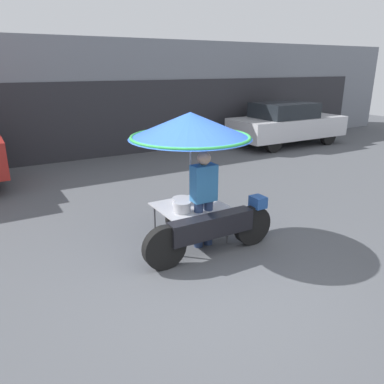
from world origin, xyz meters
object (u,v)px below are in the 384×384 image
object	(u,v)px
vendor_person	(204,195)
parked_car	(286,123)
potted_plant	(314,122)
vendor_motorcycle_cart	(193,144)

from	to	relation	value
vendor_person	parked_car	distance (m)	8.73
parked_car	vendor_person	bearing A→B (deg)	-141.63
vendor_person	potted_plant	bearing A→B (deg)	34.00
vendor_person	potted_plant	size ratio (longest dim) A/B	1.42
vendor_person	parked_car	bearing A→B (deg)	38.37
vendor_motorcycle_cart	parked_car	xyz separation A→B (m)	(6.91, 5.20, -0.84)
vendor_motorcycle_cart	parked_car	bearing A→B (deg)	36.96
parked_car	vendor_motorcycle_cart	bearing A→B (deg)	-143.04
vendor_motorcycle_cart	vendor_person	bearing A→B (deg)	-73.23
vendor_person	potted_plant	world-z (taller)	vendor_person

